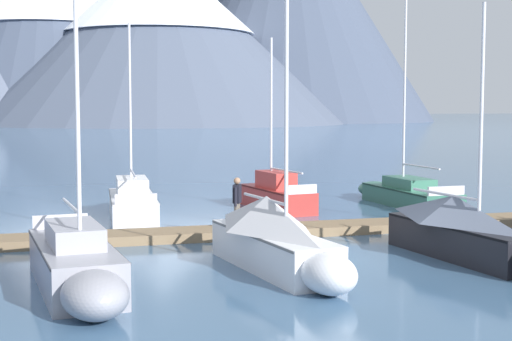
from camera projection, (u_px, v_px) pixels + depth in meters
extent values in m
plane|color=#426689|center=(320.00, 258.00, 21.41)|extent=(700.00, 700.00, 0.00)
cone|color=#424C60|center=(49.00, 9.00, 190.54)|extent=(60.90, 60.90, 57.61)
cone|color=#4C566B|center=(159.00, 36.00, 185.83)|extent=(91.39, 91.39, 42.93)
cone|color=#424C60|center=(288.00, 5.00, 216.17)|extent=(82.78, 82.78, 66.50)
cube|color=#846B4C|center=(274.00, 231.00, 25.20)|extent=(22.87, 2.60, 0.30)
cylinder|color=#38383D|center=(280.00, 235.00, 24.56)|extent=(21.90, 1.19, 0.24)
cylinder|color=#38383D|center=(269.00, 228.00, 25.84)|extent=(21.90, 1.19, 0.24)
cube|color=#93939E|center=(74.00, 266.00, 17.88)|extent=(1.93, 5.38, 1.04)
ellipsoid|color=#93939E|center=(95.00, 295.00, 15.12)|extent=(1.48, 1.96, 0.99)
cube|color=#424247|center=(74.00, 246.00, 17.84)|extent=(1.96, 5.27, 0.06)
cylinder|color=silver|center=(77.00, 97.00, 16.57)|extent=(0.10, 0.10, 6.90)
cylinder|color=silver|center=(71.00, 206.00, 18.08)|extent=(0.25, 2.77, 0.08)
cube|color=#A0A0AB|center=(74.00, 234.00, 17.69)|extent=(1.27, 2.44, 0.51)
cube|color=silver|center=(60.00, 221.00, 20.20)|extent=(1.45, 0.19, 0.36)
cube|color=silver|center=(132.00, 207.00, 28.86)|extent=(2.15, 5.54, 0.89)
ellipsoid|color=silver|center=(129.00, 198.00, 31.80)|extent=(1.55, 1.93, 0.85)
cube|color=slate|center=(132.00, 196.00, 28.83)|extent=(2.18, 5.43, 0.06)
cylinder|color=silver|center=(130.00, 109.00, 29.22)|extent=(0.10, 0.10, 6.58)
cylinder|color=silver|center=(133.00, 174.00, 27.76)|extent=(0.42, 3.40, 0.08)
cube|color=white|center=(132.00, 186.00, 28.93)|extent=(1.37, 2.53, 0.66)
cube|color=silver|center=(136.00, 199.00, 26.25)|extent=(1.47, 0.24, 0.36)
cube|color=white|center=(273.00, 251.00, 19.81)|extent=(1.96, 5.41, 1.01)
ellipsoid|color=white|center=(328.00, 274.00, 17.13)|extent=(1.37, 1.83, 0.96)
cube|color=slate|center=(273.00, 233.00, 19.77)|extent=(1.99, 5.31, 0.06)
cylinder|color=silver|center=(286.00, 93.00, 18.76)|extent=(0.10, 0.10, 7.20)
cylinder|color=silver|center=(264.00, 199.00, 20.20)|extent=(0.36, 2.63, 0.08)
pyramid|color=silver|center=(267.00, 213.00, 20.09)|extent=(2.10, 4.38, 0.90)
cube|color=#B2332D|center=(277.00, 199.00, 31.39)|extent=(1.90, 4.76, 0.89)
ellipsoid|color=#B2332D|center=(252.00, 193.00, 33.68)|extent=(1.31, 1.36, 0.85)
cube|color=#501614|center=(277.00, 189.00, 31.35)|extent=(1.93, 4.67, 0.06)
cylinder|color=silver|center=(271.00, 113.00, 31.61)|extent=(0.10, 0.10, 6.24)
cylinder|color=silver|center=(286.00, 171.00, 30.52)|extent=(0.40, 2.82, 0.08)
cube|color=#C03A35|center=(276.00, 180.00, 31.43)|extent=(1.20, 2.18, 0.69)
cube|color=silver|center=(302.00, 189.00, 29.31)|extent=(1.25, 0.24, 0.36)
cube|color=black|center=(462.00, 241.00, 21.29)|extent=(1.86, 5.48, 0.99)
cube|color=black|center=(462.00, 225.00, 21.25)|extent=(1.89, 5.38, 0.06)
cylinder|color=silver|center=(481.00, 116.00, 20.35)|extent=(0.10, 0.10, 6.07)
cylinder|color=silver|center=(445.00, 194.00, 21.97)|extent=(0.34, 3.08, 0.08)
pyramid|color=slate|center=(454.00, 209.00, 21.59)|extent=(2.02, 4.43, 0.76)
cube|color=#336B56|center=(410.00, 197.00, 32.42)|extent=(1.85, 5.69, 0.78)
ellipsoid|color=#336B56|center=(376.00, 189.00, 35.46)|extent=(1.55, 2.15, 0.74)
cube|color=#163027|center=(411.00, 189.00, 32.39)|extent=(1.89, 5.57, 0.06)
cylinder|color=silver|center=(405.00, 92.00, 32.66)|extent=(0.10, 0.10, 8.27)
cylinder|color=silver|center=(421.00, 166.00, 31.54)|extent=(0.11, 2.92, 0.08)
cube|color=#3A7560|center=(409.00, 183.00, 32.50)|extent=(1.28, 2.56, 0.44)
cube|color=silver|center=(446.00, 191.00, 29.76)|extent=(1.62, 0.11, 0.36)
cylinder|color=brown|center=(238.00, 215.00, 24.65)|extent=(0.14, 0.14, 0.86)
cylinder|color=brown|center=(236.00, 217.00, 24.39)|extent=(0.14, 0.14, 0.86)
cube|color=black|center=(237.00, 194.00, 24.46)|extent=(0.38, 0.44, 0.60)
sphere|color=#A37556|center=(237.00, 181.00, 24.42)|extent=(0.22, 0.22, 0.22)
cylinder|color=black|center=(239.00, 195.00, 24.71)|extent=(0.09, 0.09, 0.62)
cylinder|color=black|center=(235.00, 197.00, 24.22)|extent=(0.09, 0.09, 0.62)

